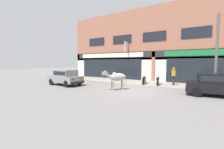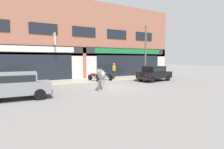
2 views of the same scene
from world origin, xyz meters
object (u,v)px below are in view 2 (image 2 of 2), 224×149
cow (101,75)px  pedestrian (114,69)px  motorcycle_1 (106,76)px  car_1 (154,73)px  car_0 (17,84)px  motorcycle_0 (94,77)px  utility_pole (146,52)px

cow → pedestrian: (3.44, 4.17, 0.12)m
cow → motorcycle_1: cow is taller
car_1 → car_0: bearing=-169.7°
motorcycle_0 → utility_pole: (5.53, -0.62, 2.33)m
car_0 → motorcycle_0: car_0 is taller
motorcycle_1 → pedestrian: pedestrian is taller
car_0 → pedestrian: size_ratio=2.30×
car_0 → pedestrian: pedestrian is taller
cow → motorcycle_0: bearing=75.2°
motorcycle_0 → motorcycle_1: (1.29, 0.02, 0.00)m
motorcycle_0 → pedestrian: bearing=14.2°
car_1 → motorcycle_1: car_1 is taller
motorcycle_1 → motorcycle_0: bearing=-179.1°
car_0 → car_1: size_ratio=0.98×
motorcycle_0 → pedestrian: 2.65m
motorcycle_0 → pedestrian: pedestrian is taller
cow → motorcycle_1: bearing=58.0°
pedestrian → car_0: bearing=-151.8°
motorcycle_0 → utility_pole: utility_pole is taller
motorcycle_0 → cow: bearing=-104.8°
cow → car_0: size_ratio=0.51×
utility_pole → motorcycle_1: bearing=171.4°
car_0 → motorcycle_0: 7.50m
motorcycle_1 → utility_pole: 4.88m
utility_pole → pedestrian: bearing=157.5°
cow → car_1: (6.48, 1.59, -0.19)m
car_0 → car_1: same height
car_0 → car_1: 12.02m
pedestrian → motorcycle_0: bearing=-165.8°
car_1 → utility_pole: (-0.02, 1.32, 2.04)m
cow → motorcycle_0: size_ratio=1.05×
motorcycle_0 → car_0: bearing=-146.9°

